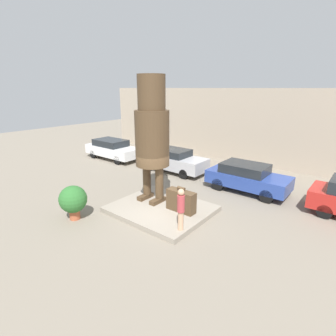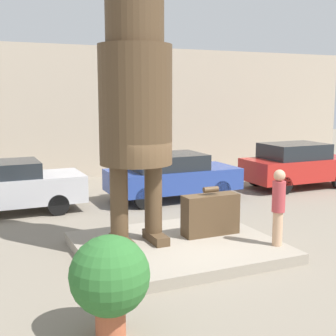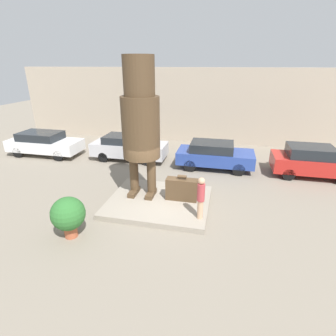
{
  "view_description": "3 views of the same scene",
  "coord_description": "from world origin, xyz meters",
  "px_view_note": "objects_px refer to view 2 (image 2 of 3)",
  "views": [
    {
      "loc": [
        7.17,
        -8.43,
        5.5
      ],
      "look_at": [
        0.28,
        0.16,
        2.12
      ],
      "focal_mm": 28.0,
      "sensor_mm": 36.0,
      "label": 1
    },
    {
      "loc": [
        -4.32,
        -9.11,
        3.53
      ],
      "look_at": [
        -0.11,
        0.29,
        1.88
      ],
      "focal_mm": 50.0,
      "sensor_mm": 36.0,
      "label": 2
    },
    {
      "loc": [
        2.62,
        -9.76,
        5.76
      ],
      "look_at": [
        0.46,
        -0.24,
        1.84
      ],
      "focal_mm": 28.0,
      "sensor_mm": 36.0,
      "label": 3
    }
  ],
  "objects_px": {
    "statue_figure": "(135,88)",
    "planter_pot": "(110,278)",
    "tourist": "(278,204)",
    "giant_suitcase": "(210,214)",
    "parked_car_silver": "(1,187)",
    "parked_car_red": "(297,164)",
    "parked_car_blue": "(172,175)"
  },
  "relations": [
    {
      "from": "parked_car_silver",
      "to": "parked_car_blue",
      "type": "distance_m",
      "value": 5.39
    },
    {
      "from": "statue_figure",
      "to": "parked_car_silver",
      "type": "distance_m",
      "value": 6.07
    },
    {
      "from": "parked_car_blue",
      "to": "parked_car_red",
      "type": "xyz_separation_m",
      "value": [
        5.19,
        -0.04,
        0.04
      ]
    },
    {
      "from": "giant_suitcase",
      "to": "parked_car_blue",
      "type": "height_order",
      "value": "parked_car_blue"
    },
    {
      "from": "statue_figure",
      "to": "parked_car_blue",
      "type": "relative_size",
      "value": 1.34
    },
    {
      "from": "giant_suitcase",
      "to": "parked_car_silver",
      "type": "bearing_deg",
      "value": 130.98
    },
    {
      "from": "statue_figure",
      "to": "parked_car_red",
      "type": "height_order",
      "value": "statue_figure"
    },
    {
      "from": "parked_car_red",
      "to": "planter_pot",
      "type": "relative_size",
      "value": 2.72
    },
    {
      "from": "parked_car_silver",
      "to": "parked_car_blue",
      "type": "bearing_deg",
      "value": -3.22
    },
    {
      "from": "parked_car_silver",
      "to": "parked_car_red",
      "type": "distance_m",
      "value": 10.57
    },
    {
      "from": "planter_pot",
      "to": "giant_suitcase",
      "type": "bearing_deg",
      "value": 42.56
    },
    {
      "from": "giant_suitcase",
      "to": "planter_pot",
      "type": "xyz_separation_m",
      "value": [
        -3.43,
        -3.15,
        0.18
      ]
    },
    {
      "from": "tourist",
      "to": "giant_suitcase",
      "type": "bearing_deg",
      "value": 125.56
    },
    {
      "from": "statue_figure",
      "to": "parked_car_blue",
      "type": "xyz_separation_m",
      "value": [
        2.9,
        4.46,
        -2.81
      ]
    },
    {
      "from": "parked_car_silver",
      "to": "parked_car_blue",
      "type": "xyz_separation_m",
      "value": [
        5.38,
        -0.3,
        0.0
      ]
    },
    {
      "from": "parked_car_silver",
      "to": "planter_pot",
      "type": "bearing_deg",
      "value": -84.06
    },
    {
      "from": "parked_car_silver",
      "to": "tourist",
      "type": "bearing_deg",
      "value": -50.1
    },
    {
      "from": "parked_car_blue",
      "to": "tourist",
      "type": "bearing_deg",
      "value": -91.61
    },
    {
      "from": "planter_pot",
      "to": "statue_figure",
      "type": "bearing_deg",
      "value": 63.61
    },
    {
      "from": "parked_car_blue",
      "to": "planter_pot",
      "type": "xyz_separation_m",
      "value": [
        -4.54,
        -7.77,
        0.06
      ]
    },
    {
      "from": "tourist",
      "to": "parked_car_blue",
      "type": "distance_m",
      "value": 5.94
    },
    {
      "from": "statue_figure",
      "to": "planter_pot",
      "type": "xyz_separation_m",
      "value": [
        -1.64,
        -3.31,
        -2.75
      ]
    },
    {
      "from": "statue_figure",
      "to": "planter_pot",
      "type": "height_order",
      "value": "statue_figure"
    },
    {
      "from": "planter_pot",
      "to": "parked_car_red",
      "type": "bearing_deg",
      "value": 38.47
    },
    {
      "from": "giant_suitcase",
      "to": "tourist",
      "type": "height_order",
      "value": "tourist"
    },
    {
      "from": "tourist",
      "to": "parked_car_silver",
      "type": "xyz_separation_m",
      "value": [
        -5.22,
        6.24,
        -0.32
      ]
    },
    {
      "from": "statue_figure",
      "to": "parked_car_blue",
      "type": "height_order",
      "value": "statue_figure"
    },
    {
      "from": "parked_car_red",
      "to": "planter_pot",
      "type": "height_order",
      "value": "parked_car_red"
    },
    {
      "from": "statue_figure",
      "to": "parked_car_silver",
      "type": "height_order",
      "value": "statue_figure"
    },
    {
      "from": "parked_car_blue",
      "to": "parked_car_red",
      "type": "relative_size",
      "value": 1.05
    },
    {
      "from": "giant_suitcase",
      "to": "tourist",
      "type": "xyz_separation_m",
      "value": [
        0.94,
        -1.32,
        0.44
      ]
    },
    {
      "from": "statue_figure",
      "to": "parked_car_silver",
      "type": "xyz_separation_m",
      "value": [
        -2.48,
        4.77,
        -2.82
      ]
    }
  ]
}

